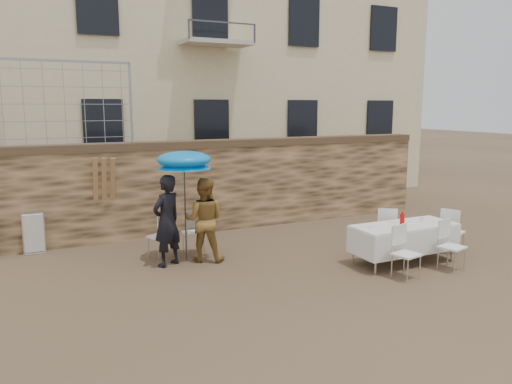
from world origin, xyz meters
name	(u,v)px	position (x,y,z in m)	size (l,w,h in m)	color
ground	(292,303)	(0.00, 0.00, 0.00)	(80.00, 80.00, 0.00)	brown
stone_wall	(192,187)	(0.00, 5.00, 1.10)	(13.00, 0.50, 2.20)	brown
chain_link_fence	(55,104)	(-3.00, 5.00, 3.10)	(3.20, 0.06, 1.80)	gray
man_suit	(167,221)	(-1.28, 2.65, 0.89)	(0.65, 0.43, 1.78)	black
woman_dress	(204,220)	(-0.53, 2.65, 0.84)	(0.81, 0.63, 1.67)	#B88238
umbrella	(184,163)	(-0.88, 2.75, 1.98)	(1.09, 1.09, 2.09)	#3F3F44
couple_chair_left	(160,235)	(-1.28, 3.20, 0.48)	(0.48, 0.48, 0.96)	white
couple_chair_right	(193,231)	(-0.58, 3.20, 0.48)	(0.48, 0.48, 0.96)	white
banquet_table	(404,227)	(2.99, 0.86, 0.73)	(2.10, 0.85, 0.78)	silver
soda_bottle	(402,221)	(2.79, 0.71, 0.91)	(0.09, 0.09, 0.26)	red
table_chair_front_left	(406,253)	(2.39, 0.11, 0.48)	(0.48, 0.48, 0.96)	white
table_chair_front_right	(452,246)	(3.49, 0.11, 0.48)	(0.48, 0.48, 0.96)	white
table_chair_back	(385,229)	(3.19, 1.66, 0.48)	(0.48, 0.48, 0.96)	white
table_chair_side	(452,230)	(4.39, 0.96, 0.48)	(0.48, 0.48, 0.96)	white
chair_stack_right	(34,231)	(-3.60, 4.70, 0.46)	(0.46, 0.32, 0.92)	white
wood_planks	(110,200)	(-2.00, 4.77, 1.00)	(0.70, 0.20, 2.00)	#A37749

